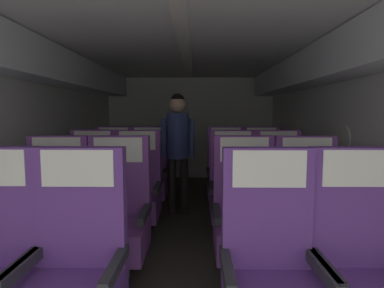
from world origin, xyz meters
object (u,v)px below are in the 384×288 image
Objects in this scene: seat_b_right_aisle at (309,221)px; seat_c_left_window at (91,192)px; seat_c_right_window at (233,193)px; seat_d_right_aisle at (262,177)px; seat_d_right_window at (226,177)px; seat_c_left_aisle at (137,193)px; seat_d_left_aisle at (148,176)px; seat_b_left_window at (54,220)px; seat_a_right_aisle at (363,275)px; seat_b_right_window at (245,219)px; seat_a_left_aisle at (74,275)px; seat_c_right_aisle at (279,193)px; seat_a_right_window at (271,277)px; flight_attendant at (178,141)px; seat_b_left_aisle at (117,220)px; seat_d_left_window at (113,176)px.

seat_c_left_window is at bearing 156.36° from seat_b_right_aisle.
seat_c_right_window is 0.97m from seat_d_right_aisle.
seat_b_right_aisle is 1.79m from seat_d_right_window.
seat_c_left_aisle is 0.86m from seat_d_left_aisle.
seat_b_left_window and seat_b_right_aisle have the same top height.
seat_a_right_aisle is 1.00× the size of seat_c_left_aisle.
seat_d_left_aisle is (-1.03, 1.69, 0.00)m from seat_b_right_window.
seat_c_left_window is at bearing 105.76° from seat_a_left_aisle.
seat_c_left_window is at bearing 179.81° from seat_c_right_window.
seat_b_right_aisle is at bearing -89.60° from seat_d_right_aisle.
seat_b_right_aisle is at bearing -89.71° from seat_c_right_aisle.
seat_b_left_window and seat_d_left_aisle have the same top height.
seat_b_right_aisle and seat_c_left_window have the same top height.
seat_c_right_window is (1.03, 0.02, 0.00)m from seat_c_left_aisle.
seat_b_left_window is at bearing -90.02° from seat_c_left_window.
seat_d_left_aisle is (-1.52, 0.85, 0.00)m from seat_c_right_aisle.
seat_b_left_window is 1.00× the size of seat_d_left_aisle.
seat_c_right_aisle is (0.49, 1.73, 0.00)m from seat_a_right_window.
seat_c_left_aisle is (0.00, 1.71, 0.00)m from seat_a_left_aisle.
seat_d_right_window is at bearing 11.80° from flight_attendant.
seat_c_left_window is (-0.50, 0.89, 0.00)m from seat_b_left_aisle.
seat_c_left_aisle and seat_d_left_window have the same top height.
seat_d_right_aisle is at bearing 90.40° from seat_b_right_aisle.
seat_a_right_window is at bearing -105.87° from seat_c_right_aisle.
seat_c_left_aisle is at bearing -179.50° from seat_c_right_aisle.
seat_a_left_aisle and seat_b_left_aisle have the same top height.
seat_d_left_window is 1.00× the size of seat_d_right_aisle.
seat_c_right_window is 1.00× the size of seat_d_right_window.
seat_a_right_window is at bearing -90.17° from seat_d_right_window.
seat_b_left_window is 1.00× the size of seat_c_left_window.
seat_b_right_aisle is 1.00× the size of seat_c_right_window.
seat_b_right_aisle is 0.73× the size of flight_attendant.
seat_c_right_aisle is at bearing 23.43° from seat_b_left_window.
seat_b_right_aisle is at bearing -40.91° from seat_d_left_window.
flight_attendant is (0.40, 2.49, 0.48)m from seat_a_left_aisle.
seat_b_left_window is at bearing 150.47° from seat_a_right_window.
seat_a_right_aisle is at bearing -61.62° from flight_attendant.
seat_d_left_window is 1.00× the size of seat_d_right_window.
seat_b_right_window is at bearing -58.66° from seat_d_left_aisle.
seat_a_left_aisle is at bearing 179.67° from seat_a_right_window.
seat_b_left_aisle is (-1.51, 0.83, 0.00)m from seat_a_right_aisle.
seat_a_right_window is 2.62m from flight_attendant.
seat_b_left_window is at bearing -119.94° from seat_c_left_aisle.
seat_b_right_window is 1.00× the size of seat_c_left_aisle.
flight_attendant reaches higher than seat_a_right_window.
seat_b_left_aisle is 1.00× the size of seat_c_right_aisle.
seat_b_right_window is 1.77m from seat_d_right_aisle.
seat_c_left_window is 1.26m from flight_attendant.
seat_a_left_aisle is 1.00× the size of seat_c_right_aisle.
seat_a_left_aisle is 2.57m from seat_d_left_aisle.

